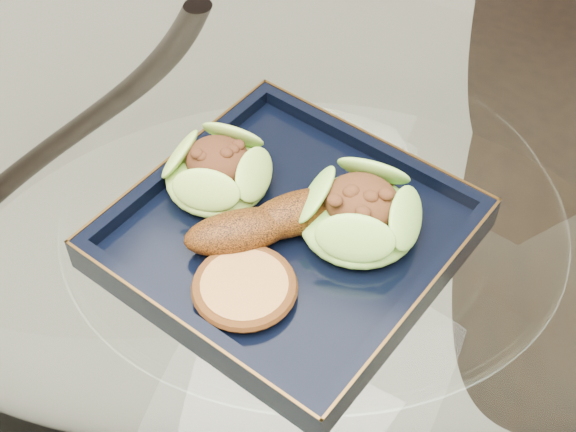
% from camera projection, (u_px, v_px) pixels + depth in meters
% --- Properties ---
extents(dining_table, '(1.13, 1.13, 0.77)m').
position_uv_depth(dining_table, '(308.00, 342.00, 0.84)').
color(dining_table, white).
rests_on(dining_table, ground).
extents(navy_plate, '(0.32, 0.32, 0.02)m').
position_uv_depth(navy_plate, '(288.00, 238.00, 0.71)').
color(navy_plate, black).
rests_on(navy_plate, dining_table).
extents(lettuce_wrap_left, '(0.12, 0.12, 0.03)m').
position_uv_depth(lettuce_wrap_left, '(218.00, 173.00, 0.73)').
color(lettuce_wrap_left, '#70A22F').
rests_on(lettuce_wrap_left, navy_plate).
extents(lettuce_wrap_right, '(0.13, 0.13, 0.04)m').
position_uv_depth(lettuce_wrap_right, '(359.00, 216.00, 0.69)').
color(lettuce_wrap_right, '#63A22F').
rests_on(lettuce_wrap_right, navy_plate).
extents(roasted_plantain, '(0.16, 0.17, 0.04)m').
position_uv_depth(roasted_plantain, '(295.00, 214.00, 0.69)').
color(roasted_plantain, '#5C2C09').
rests_on(roasted_plantain, navy_plate).
extents(crumb_patty, '(0.10, 0.10, 0.01)m').
position_uv_depth(crumb_patty, '(245.00, 289.00, 0.65)').
color(crumb_patty, '#C08640').
rests_on(crumb_patty, navy_plate).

